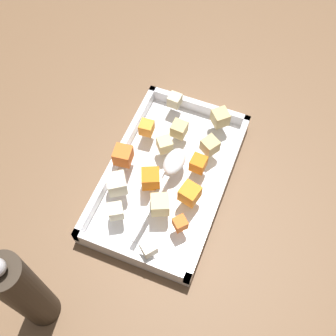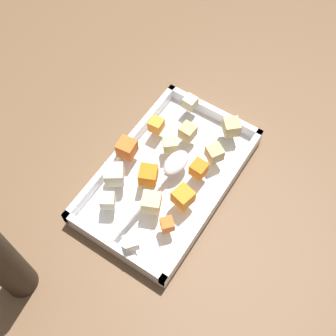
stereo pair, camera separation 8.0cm
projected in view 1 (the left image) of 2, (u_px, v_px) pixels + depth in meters
name	position (u px, v px, depth m)	size (l,w,h in m)	color
ground_plane	(169.00, 186.00, 0.84)	(4.00, 4.00, 0.00)	brown
baking_dish	(168.00, 178.00, 0.83)	(0.36, 0.22, 0.04)	silver
carrot_chunk_front_center	(123.00, 155.00, 0.81)	(0.03, 0.03, 0.03)	orange
carrot_chunk_near_left	(151.00, 179.00, 0.78)	(0.03, 0.03, 0.03)	orange
carrot_chunk_heap_side	(198.00, 164.00, 0.80)	(0.03, 0.03, 0.03)	orange
carrot_chunk_heap_top	(180.00, 223.00, 0.74)	(0.02, 0.02, 0.02)	orange
carrot_chunk_rim_edge	(147.00, 128.00, 0.84)	(0.03, 0.03, 0.03)	orange
carrot_chunk_corner_ne	(190.00, 194.00, 0.77)	(0.03, 0.03, 0.03)	orange
potato_chunk_mid_right	(165.00, 144.00, 0.82)	(0.03, 0.03, 0.03)	#E0CC89
potato_chunk_far_left	(160.00, 205.00, 0.75)	(0.03, 0.03, 0.03)	#E0CC89
potato_chunk_center	(175.00, 100.00, 0.87)	(0.02, 0.02, 0.02)	beige
potato_chunk_under_handle	(116.00, 211.00, 0.75)	(0.03, 0.03, 0.03)	beige
potato_chunk_near_right	(220.00, 118.00, 0.85)	(0.03, 0.03, 0.03)	tan
potato_chunk_corner_nw	(210.00, 146.00, 0.82)	(0.03, 0.03, 0.03)	tan
potato_chunk_far_right	(179.00, 129.00, 0.84)	(0.03, 0.03, 0.03)	tan
parsnip_chunk_corner_se	(149.00, 248.00, 0.72)	(0.02, 0.02, 0.02)	silver
parsnip_chunk_near_spoon	(117.00, 184.00, 0.77)	(0.03, 0.03, 0.03)	beige
serving_spoon	(171.00, 167.00, 0.80)	(0.20, 0.04, 0.02)	silver
pepper_mill	(25.00, 293.00, 0.62)	(0.05, 0.05, 0.25)	#2D2319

